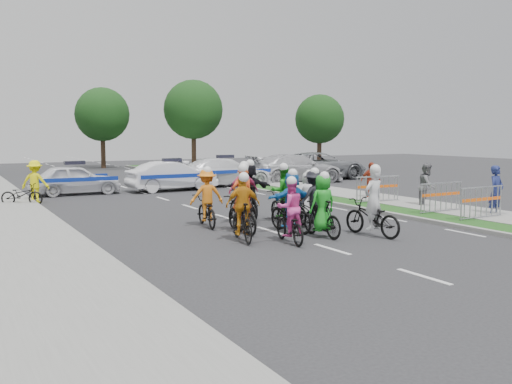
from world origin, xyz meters
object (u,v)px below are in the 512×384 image
spectator_1 (427,186)px  marshal_hiviz (35,182)px  rider_3 (242,215)px  police_car_0 (75,180)px  rider_10 (206,203)px  spectator_2 (371,181)px  police_car_2 (225,172)px  spectator_0 (496,191)px  rider_6 (242,210)px  rider_8 (282,200)px  tree_1 (193,110)px  tree_4 (102,115)px  rider_11 (249,194)px  parked_bike (22,195)px  rider_7 (308,202)px  rider_9 (243,200)px  tree_2 (320,119)px  rider_5 (291,206)px  civilian_suv (319,166)px  civilian_sedan (296,168)px  rider_0 (372,212)px  rider_4 (313,205)px  rider_2 (290,218)px  barrier_2 (378,190)px  cone_1 (285,183)px  barrier_1 (441,199)px  cone_0 (306,192)px  police_car_1 (172,176)px  barrier_0 (481,204)px  rider_1 (322,211)px

spectator_1 → marshal_hiviz: bearing=114.0°
rider_3 → police_car_0: rider_3 is taller
rider_10 → spectator_2: 9.20m
spectator_2 → rider_10: bearing=-150.3°
police_car_2 → spectator_0: spectator_0 is taller
rider_6 → police_car_2: (5.72, 12.84, 0.09)m
spectator_2 → rider_8: bearing=-141.4°
rider_6 → tree_1: tree_1 is taller
rider_3 → tree_4: tree_4 is taller
tree_1 → rider_11: bearing=-108.9°
spectator_0 → parked_bike: bearing=131.0°
rider_7 → marshal_hiviz: marshal_hiviz is taller
spectator_1 → spectator_2: size_ratio=1.07×
rider_9 → tree_2: bearing=-128.2°
rider_5 → civilian_suv: size_ratio=0.31×
civilian_sedan → spectator_1: spectator_1 is taller
rider_0 → civilian_suv: size_ratio=0.34×
rider_3 → rider_5: size_ratio=1.00×
rider_5 → civilian_suv: rider_5 is taller
rider_4 → rider_0: bearing=107.6°
rider_2 → rider_9: (0.35, 3.23, 0.10)m
tree_2 → parked_bike: bearing=-150.1°
barrier_2 → tree_1: 24.36m
cone_1 → tree_1: bearing=82.2°
police_car_0 → spectator_2: bearing=-127.8°
rider_6 → civilian_suv: rider_6 is taller
rider_0 → rider_11: rider_0 is taller
police_car_0 → barrier_2: size_ratio=2.01×
rider_4 → rider_10: 3.17m
spectator_2 → rider_0: bearing=-118.4°
police_car_2 → rider_7: bearing=172.5°
cone_1 → tree_2: tree_2 is taller
rider_4 → barrier_1: 5.43m
rider_4 → civilian_sedan: (8.02, 13.26, 0.09)m
marshal_hiviz → tree_1: size_ratio=0.25×
police_car_0 → cone_0: police_car_0 is taller
police_car_1 → civilian_suv: size_ratio=0.74×
police_car_0 → police_car_1: 4.49m
tree_4 → civilian_sedan: bearing=-70.8°
police_car_0 → cone_1: police_car_0 is taller
police_car_1 → rider_3: bearing=164.0°
police_car_2 → spectator_2: bearing=-156.7°
rider_10 → tree_4: 29.97m
barrier_0 → tree_1: size_ratio=0.29×
marshal_hiviz → spectator_1: bearing=175.6°
rider_2 → cone_1: 13.60m
spectator_2 → barrier_2: 1.54m
rider_3 → police_car_0: bearing=-72.6°
rider_5 → parked_bike: size_ratio=1.11×
rider_1 → barrier_0: 5.96m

